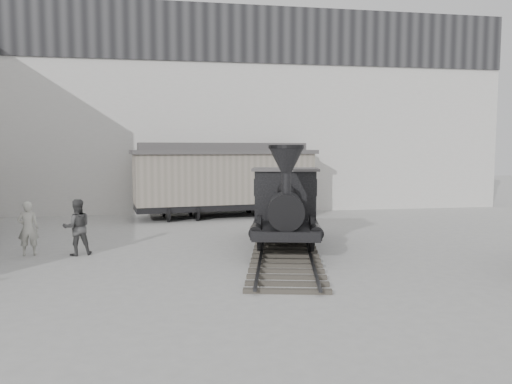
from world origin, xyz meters
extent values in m
plane|color=#9E9E9B|center=(0.00, 0.00, 0.00)|extent=(90.00, 90.00, 0.00)
cube|color=silver|center=(0.00, 15.00, 5.50)|extent=(34.00, 2.40, 11.00)
cube|color=#232326|center=(0.00, 13.75, 9.50)|extent=(34.00, 0.12, 3.00)
cube|color=#3D3631|center=(1.83, 3.07, 0.09)|extent=(4.21, 10.06, 0.17)
cube|color=#2D2D30|center=(1.08, 3.24, 0.14)|extent=(2.20, 9.61, 0.06)
cube|color=#2D2D30|center=(2.58, 2.91, 0.14)|extent=(2.20, 9.61, 0.06)
cylinder|color=black|center=(0.90, 2.73, 0.76)|extent=(0.38, 1.17, 1.17)
cylinder|color=black|center=(2.53, 2.37, 0.76)|extent=(0.38, 1.17, 1.17)
cylinder|color=black|center=(1.20, 4.09, 0.76)|extent=(0.38, 1.17, 1.17)
cylinder|color=black|center=(2.83, 3.73, 0.76)|extent=(0.38, 1.17, 1.17)
cube|color=black|center=(1.86, 3.23, 0.89)|extent=(2.92, 4.22, 0.30)
cylinder|color=black|center=(1.70, 2.50, 1.57)|extent=(1.57, 2.63, 1.07)
cylinder|color=black|center=(1.49, 1.56, 2.40)|extent=(0.33, 0.33, 0.64)
cone|color=black|center=(1.49, 1.56, 3.10)|extent=(1.22, 1.22, 0.75)
sphere|color=black|center=(1.79, 2.92, 2.08)|extent=(0.56, 0.56, 0.56)
cube|color=black|center=(2.07, 4.17, 1.86)|extent=(2.35, 1.86, 1.66)
cube|color=#524F4F|center=(2.07, 4.17, 2.73)|extent=(2.60, 2.11, 0.09)
cube|color=black|center=(2.48, 6.04, 1.27)|extent=(2.34, 2.50, 0.96)
cylinder|color=black|center=(-1.47, 11.88, 0.39)|extent=(2.05, 1.04, 0.79)
cylinder|color=black|center=(3.01, 12.48, 0.39)|extent=(2.05, 1.04, 0.79)
cube|color=black|center=(0.77, 12.18, 0.59)|extent=(9.09, 3.61, 0.29)
cube|color=gray|center=(0.77, 12.18, 1.97)|extent=(9.10, 3.70, 2.46)
cube|color=#524F4F|center=(0.77, 12.18, 3.29)|extent=(9.44, 4.04, 0.20)
cube|color=#524F4F|center=(0.77, 12.18, 3.57)|extent=(8.53, 2.29, 0.35)
imported|color=beige|center=(-6.46, 4.12, 0.89)|extent=(0.69, 0.50, 1.77)
imported|color=#494949|center=(-4.91, 3.90, 0.92)|extent=(1.05, 0.92, 1.83)
camera|label=1|loc=(-1.89, -12.85, 3.46)|focal=35.00mm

